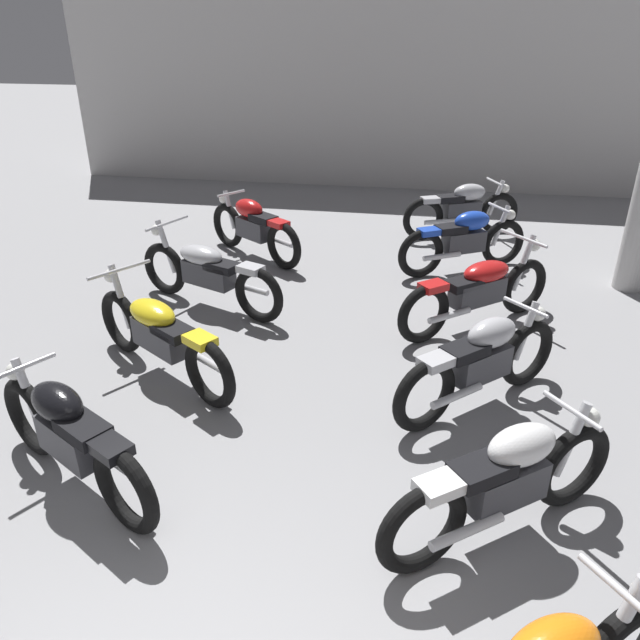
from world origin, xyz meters
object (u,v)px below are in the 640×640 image
motorcycle_left_row_3 (208,272)px  motorcycle_left_row_4 (254,227)px  motorcycle_left_row_1 (70,436)px  motorcycle_right_row_5 (463,208)px  motorcycle_right_row_1 (506,480)px  motorcycle_right_row_4 (464,240)px  motorcycle_right_row_3 (479,290)px  motorcycle_left_row_2 (160,334)px  motorcycle_right_row_2 (481,361)px

motorcycle_left_row_3 → motorcycle_left_row_4: (0.08, 1.76, 0.01)m
motorcycle_left_row_1 → motorcycle_right_row_5: same height
motorcycle_left_row_3 → motorcycle_right_row_1: (3.16, -3.16, 0.01)m
motorcycle_left_row_4 → motorcycle_right_row_4: same height
motorcycle_left_row_4 → motorcycle_right_row_5: 3.36m
motorcycle_right_row_4 → motorcycle_right_row_1: bearing=-88.9°
motorcycle_right_row_1 → motorcycle_right_row_3: motorcycle_right_row_3 is taller
motorcycle_right_row_1 → motorcycle_right_row_5: size_ratio=0.89×
motorcycle_left_row_1 → motorcycle_left_row_2: 1.62m
motorcycle_right_row_3 → motorcycle_right_row_5: 3.23m
motorcycle_left_row_1 → motorcycle_left_row_4: same height
motorcycle_left_row_2 → motorcycle_right_row_1: size_ratio=1.14×
motorcycle_right_row_4 → motorcycle_left_row_1: bearing=-121.2°
motorcycle_right_row_4 → motorcycle_left_row_3: bearing=-150.8°
motorcycle_right_row_4 → motorcycle_right_row_5: bearing=88.9°
motorcycle_left_row_3 → motorcycle_right_row_2: size_ratio=1.36×
motorcycle_left_row_4 → motorcycle_right_row_2: bearing=-48.2°
motorcycle_right_row_2 → motorcycle_right_row_5: 4.84m
motorcycle_right_row_1 → motorcycle_right_row_4: same height
motorcycle_left_row_1 → motorcycle_right_row_1: size_ratio=1.08×
motorcycle_right_row_3 → motorcycle_right_row_4: size_ratio=0.99×
motorcycle_right_row_1 → motorcycle_right_row_5: same height
motorcycle_right_row_2 → motorcycle_right_row_3: motorcycle_right_row_3 is taller
motorcycle_right_row_3 → motorcycle_left_row_3: bearing=-179.8°
motorcycle_left_row_3 → motorcycle_right_row_2: bearing=-27.4°
motorcycle_left_row_2 → motorcycle_right_row_3: same height
motorcycle_right_row_3 → motorcycle_right_row_5: bearing=91.1°
motorcycle_left_row_4 → motorcycle_right_row_2: 4.51m
motorcycle_right_row_5 → motorcycle_left_row_1: bearing=-115.0°
motorcycle_left_row_4 → motorcycle_right_row_4: (2.99, -0.05, 0.00)m
motorcycle_left_row_2 → motorcycle_left_row_4: bearing=90.0°
motorcycle_left_row_2 → motorcycle_left_row_4: 3.36m
motorcycle_right_row_2 → motorcycle_right_row_3: size_ratio=0.86×
motorcycle_left_row_4 → motorcycle_right_row_2: size_ratio=1.10×
motorcycle_left_row_1 → motorcycle_right_row_3: bearing=46.4°
motorcycle_left_row_1 → motorcycle_left_row_2: (-0.00, 1.62, -0.01)m
motorcycle_left_row_1 → motorcycle_left_row_4: (-0.00, 4.98, 0.00)m
motorcycle_left_row_4 → motorcycle_left_row_3: bearing=-92.6°
motorcycle_left_row_2 → motorcycle_right_row_3: bearing=27.7°
motorcycle_right_row_2 → motorcycle_right_row_3: bearing=87.6°
motorcycle_left_row_3 → motorcycle_left_row_1: bearing=-88.6°
motorcycle_left_row_3 → motorcycle_right_row_3: 3.16m
motorcycle_left_row_3 → motorcycle_left_row_4: bearing=87.4°
motorcycle_left_row_3 → motorcycle_right_row_4: 3.51m
motorcycle_right_row_1 → motorcycle_right_row_2: (-0.07, 1.56, 0.00)m
motorcycle_left_row_3 → motorcycle_left_row_4: size_ratio=1.23×
motorcycle_left_row_1 → motorcycle_right_row_4: 5.76m
motorcycle_left_row_1 → motorcycle_right_row_5: bearing=65.0°
motorcycle_left_row_1 → motorcycle_left_row_3: size_ratio=0.86×
motorcycle_right_row_2 → motorcycle_left_row_4: bearing=131.8°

